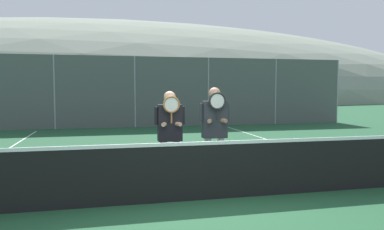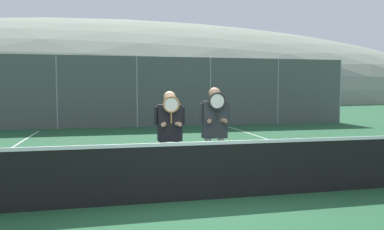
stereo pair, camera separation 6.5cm
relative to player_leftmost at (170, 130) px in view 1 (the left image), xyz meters
name	(u,v)px [view 1 (the left image)]	position (x,y,z in m)	size (l,w,h in m)	color
ground_plane	(193,201)	(0.21, -0.97, -1.05)	(120.00, 120.00, 0.00)	#1E4C2D
hill_distant	(113,98)	(0.21, 61.98, -1.05)	(129.25, 71.80, 25.13)	gray
clubhouse_building	(128,91)	(0.25, 17.29, 0.59)	(19.46, 5.50, 3.23)	beige
fence_back	(135,92)	(0.21, 10.77, 0.60)	(21.27, 0.06, 3.29)	gray
tennis_net	(193,170)	(0.21, -0.97, -0.56)	(11.31, 0.09, 1.05)	gray
court_line_right_sideline	(321,157)	(4.41, 2.03, -1.04)	(0.05, 16.00, 0.01)	white
player_leftmost	(170,130)	(0.00, 0.00, 0.00)	(0.57, 0.34, 1.76)	#56565B
player_center_left	(215,126)	(0.85, 0.00, 0.05)	(0.59, 0.34, 1.83)	white
car_far_left	(23,106)	(-5.15, 13.26, -0.13)	(4.26, 1.92, 1.80)	silver
car_left_of_center	(124,105)	(-0.17, 13.05, -0.10)	(4.48, 2.00, 1.87)	navy
car_center	(214,105)	(4.75, 13.24, -0.16)	(4.14, 1.93, 1.73)	maroon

